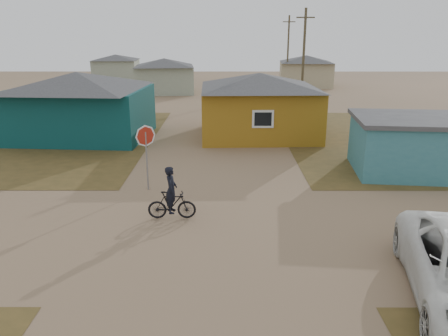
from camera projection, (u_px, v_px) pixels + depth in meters
The scene contains 12 objects.
ground at pixel (213, 234), 14.22m from camera, with size 120.00×120.00×0.00m, color #8B6D50.
grass_ne at pixel (448, 139), 26.60m from camera, with size 20.00×18.00×0.00m, color brown.
house_teal at pixel (79, 104), 26.50m from camera, with size 8.93×7.08×4.00m.
house_yellow at pixel (259, 104), 26.97m from camera, with size 7.72×6.76×3.90m.
shed_turquoise at pixel (423, 145), 20.01m from camera, with size 6.71×4.93×2.60m.
house_pale_west at pixel (165, 75), 46.12m from camera, with size 7.04×6.15×3.60m.
house_beige_east at pixel (306, 70), 51.81m from camera, with size 6.95×6.05×3.60m.
house_pale_north at pixel (116, 67), 57.61m from camera, with size 6.28×5.81×3.40m.
utility_pole_near at pixel (303, 60), 33.96m from camera, with size 1.40×0.20×8.00m.
utility_pole_far at pixel (288, 51), 49.22m from camera, with size 1.40×0.20×8.00m.
stop_sign at pixel (146, 143), 17.60m from camera, with size 0.87×0.28×2.73m.
cyclist at pixel (172, 200), 15.17m from camera, with size 1.69×0.61×1.91m.
Camera 1 is at (0.39, -12.93, 6.30)m, focal length 35.00 mm.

